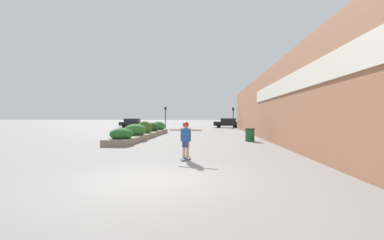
% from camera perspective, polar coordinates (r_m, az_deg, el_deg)
% --- Properties ---
extents(ground_plane, '(300.00, 300.00, 0.00)m').
position_cam_1_polar(ground_plane, '(7.20, -9.26, -13.17)').
color(ground_plane, gray).
extents(building_wall_right, '(0.67, 39.67, 5.12)m').
position_cam_1_polar(building_wall_right, '(20.16, 16.65, 3.03)').
color(building_wall_right, '#9E6647').
rests_on(building_wall_right, ground_plane).
extents(planter_box, '(1.60, 14.27, 1.37)m').
position_cam_1_polar(planter_box, '(22.34, -10.35, -2.49)').
color(planter_box, gray).
rests_on(planter_box, ground_plane).
extents(skateboard, '(0.39, 0.72, 0.09)m').
position_cam_1_polar(skateboard, '(10.39, -1.39, -8.50)').
color(skateboard, navy).
rests_on(skateboard, ground_plane).
extents(skateboarder, '(1.32, 0.45, 1.44)m').
position_cam_1_polar(skateboarder, '(10.28, -1.39, -3.56)').
color(skateboarder, tan).
rests_on(skateboarder, skateboard).
extents(trash_bin, '(0.67, 0.67, 0.91)m').
position_cam_1_polar(trash_bin, '(18.72, 12.74, -3.23)').
color(trash_bin, '#1E5B33').
rests_on(trash_bin, ground_plane).
extents(car_leftmost, '(4.37, 1.98, 1.48)m').
position_cam_1_polar(car_leftmost, '(44.44, -12.99, -0.60)').
color(car_leftmost, black).
rests_on(car_leftmost, ground_plane).
extents(car_center_left, '(4.37, 2.06, 1.52)m').
position_cam_1_polar(car_center_left, '(42.28, 7.83, -0.61)').
color(car_center_left, black).
rests_on(car_center_left, ground_plane).
extents(traffic_light_left, '(0.28, 0.30, 3.20)m').
position_cam_1_polar(traffic_light_left, '(37.18, -5.93, 1.38)').
color(traffic_light_left, black).
rests_on(traffic_light_left, ground_plane).
extents(traffic_light_right, '(0.28, 0.30, 3.10)m').
position_cam_1_polar(traffic_light_right, '(37.11, 9.13, 1.28)').
color(traffic_light_right, black).
rests_on(traffic_light_right, ground_plane).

